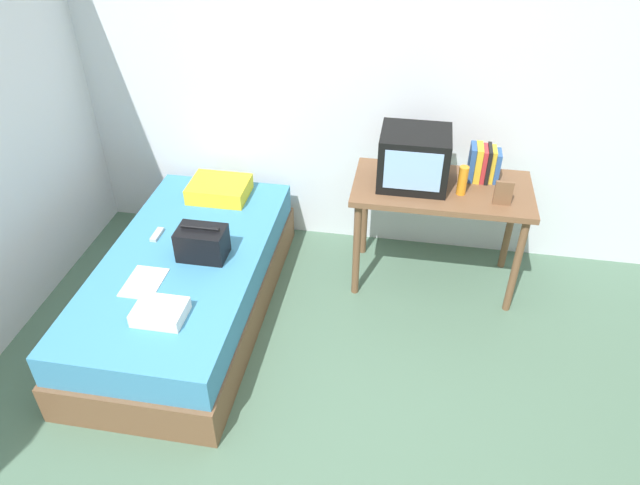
# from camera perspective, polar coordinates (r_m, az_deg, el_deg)

# --- Properties ---
(ground_plane) EXTENTS (8.00, 8.00, 0.00)m
(ground_plane) POSITION_cam_1_polar(r_m,az_deg,el_deg) (3.41, -2.30, -18.28)
(ground_plane) COLOR #4C6B56
(wall_back) EXTENTS (5.20, 0.10, 2.60)m
(wall_back) POSITION_cam_1_polar(r_m,az_deg,el_deg) (4.22, 3.01, 15.71)
(wall_back) COLOR silver
(wall_back) RESTS_ON ground
(bed) EXTENTS (1.00, 2.00, 0.48)m
(bed) POSITION_cam_1_polar(r_m,az_deg,el_deg) (4.02, -12.53, -4.00)
(bed) COLOR brown
(bed) RESTS_ON ground
(desk) EXTENTS (1.16, 0.60, 0.78)m
(desk) POSITION_cam_1_polar(r_m,az_deg,el_deg) (4.04, 11.45, 4.07)
(desk) COLOR brown
(desk) RESTS_ON ground
(tv) EXTENTS (0.44, 0.39, 0.36)m
(tv) POSITION_cam_1_polar(r_m,az_deg,el_deg) (3.90, 8.96, 7.95)
(tv) COLOR black
(tv) RESTS_ON desk
(water_bottle) EXTENTS (0.06, 0.06, 0.19)m
(water_bottle) POSITION_cam_1_polar(r_m,az_deg,el_deg) (3.88, 13.45, 5.78)
(water_bottle) COLOR orange
(water_bottle) RESTS_ON desk
(book_row) EXTENTS (0.20, 0.17, 0.24)m
(book_row) POSITION_cam_1_polar(r_m,az_deg,el_deg) (4.07, 15.33, 7.29)
(book_row) COLOR #2D5699
(book_row) RESTS_ON desk
(picture_frame) EXTENTS (0.11, 0.02, 0.16)m
(picture_frame) POSITION_cam_1_polar(r_m,az_deg,el_deg) (3.84, 17.10, 4.53)
(picture_frame) COLOR brown
(picture_frame) RESTS_ON desk
(pillow) EXTENTS (0.42, 0.33, 0.11)m
(pillow) POSITION_cam_1_polar(r_m,az_deg,el_deg) (4.40, -9.58, 5.05)
(pillow) COLOR yellow
(pillow) RESTS_ON bed
(handbag) EXTENTS (0.30, 0.20, 0.22)m
(handbag) POSITION_cam_1_polar(r_m,az_deg,el_deg) (3.78, -11.18, -0.04)
(handbag) COLOR black
(handbag) RESTS_ON bed
(magazine) EXTENTS (0.21, 0.29, 0.01)m
(magazine) POSITION_cam_1_polar(r_m,az_deg,el_deg) (3.71, -16.45, -3.67)
(magazine) COLOR white
(magazine) RESTS_ON bed
(remote_dark) EXTENTS (0.04, 0.16, 0.02)m
(remote_dark) POSITION_cam_1_polar(r_m,az_deg,el_deg) (3.49, -13.80, -5.91)
(remote_dark) COLOR black
(remote_dark) RESTS_ON bed
(remote_silver) EXTENTS (0.04, 0.14, 0.02)m
(remote_silver) POSITION_cam_1_polar(r_m,az_deg,el_deg) (4.09, -15.29, 0.74)
(remote_silver) COLOR #B7B7BC
(remote_silver) RESTS_ON bed
(folded_towel) EXTENTS (0.28, 0.22, 0.08)m
(folded_towel) POSITION_cam_1_polar(r_m,az_deg,el_deg) (3.43, -15.01, -6.43)
(folded_towel) COLOR white
(folded_towel) RESTS_ON bed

